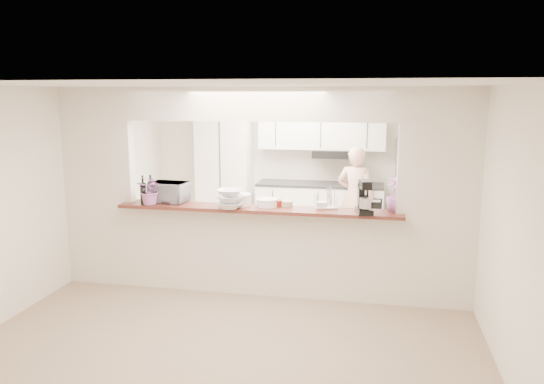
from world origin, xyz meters
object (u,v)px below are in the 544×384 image
(refrigerator, at_px, (419,193))
(toaster_oven, at_px, (169,192))
(person, at_px, (355,198))
(stand_mixer, at_px, (364,199))

(refrigerator, relative_size, toaster_oven, 3.76)
(person, bearing_deg, toaster_oven, 56.14)
(stand_mixer, bearing_deg, person, 94.55)
(refrigerator, xyz_separation_m, stand_mixer, (-0.80, -2.79, 0.41))
(refrigerator, relative_size, person, 1.06)
(stand_mixer, relative_size, person, 0.24)
(toaster_oven, bearing_deg, person, 51.91)
(stand_mixer, bearing_deg, refrigerator, 73.93)
(refrigerator, height_order, person, refrigerator)
(toaster_oven, relative_size, person, 0.28)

